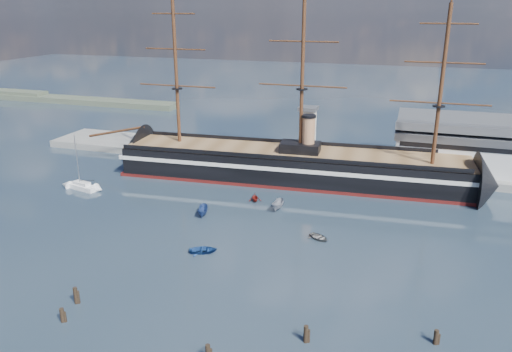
% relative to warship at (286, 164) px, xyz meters
% --- Properties ---
extents(ground, '(600.00, 600.00, 0.00)m').
position_rel_warship_xyz_m(ground, '(-0.29, -20.00, -4.04)').
color(ground, '#192939').
rests_on(ground, ground).
extents(quay, '(180.00, 18.00, 2.00)m').
position_rel_warship_xyz_m(quay, '(9.71, 16.00, -4.04)').
color(quay, slate).
rests_on(quay, ground).
extents(quay_tower, '(5.00, 5.00, 15.00)m').
position_rel_warship_xyz_m(quay_tower, '(2.71, 13.00, 5.72)').
color(quay_tower, silver).
rests_on(quay_tower, ground).
extents(shoreline, '(120.00, 10.00, 4.00)m').
position_rel_warship_xyz_m(shoreline, '(-139.52, 75.00, -2.59)').
color(shoreline, '#3F4C38').
rests_on(shoreline, ground).
extents(warship, '(113.41, 22.45, 53.94)m').
position_rel_warship_xyz_m(warship, '(0.00, 0.00, 0.00)').
color(warship, black).
rests_on(warship, ground).
extents(sailboat, '(8.96, 4.46, 13.77)m').
position_rel_warship_xyz_m(sailboat, '(-45.93, -23.02, -3.16)').
color(sailboat, white).
rests_on(sailboat, ground).
extents(motorboat_a, '(6.55, 3.90, 2.47)m').
position_rel_warship_xyz_m(motorboat_a, '(-10.79, -28.71, -4.04)').
color(motorboat_a, navy).
rests_on(motorboat_a, ground).
extents(motorboat_b, '(2.41, 3.44, 1.49)m').
position_rel_warship_xyz_m(motorboat_b, '(-3.74, -44.52, -4.04)').
color(motorboat_b, navy).
rests_on(motorboat_b, ground).
extents(motorboat_c, '(6.38, 2.52, 2.52)m').
position_rel_warship_xyz_m(motorboat_c, '(3.74, -20.46, -4.04)').
color(motorboat_c, gray).
rests_on(motorboat_c, ground).
extents(motorboat_d, '(6.00, 4.59, 2.02)m').
position_rel_warship_xyz_m(motorboat_d, '(-2.73, -17.26, -4.04)').
color(motorboat_d, maroon).
rests_on(motorboat_d, ground).
extents(motorboat_e, '(2.43, 2.92, 1.29)m').
position_rel_warship_xyz_m(motorboat_e, '(15.44, -32.49, -4.04)').
color(motorboat_e, slate).
rests_on(motorboat_e, ground).
extents(piling_near_left, '(0.64, 0.64, 3.41)m').
position_rel_warship_xyz_m(piling_near_left, '(-15.47, -65.76, -4.04)').
color(piling_near_left, black).
rests_on(piling_near_left, ground).
extents(piling_near_right, '(0.64, 0.64, 3.25)m').
position_rel_warship_xyz_m(piling_near_right, '(19.91, -63.98, -4.04)').
color(piling_near_right, black).
rests_on(piling_near_right, ground).
extents(piling_far_right, '(0.64, 0.64, 2.86)m').
position_rel_warship_xyz_m(piling_far_right, '(36.58, -58.95, -4.04)').
color(piling_far_right, black).
rests_on(piling_far_right, ground).
extents(piling_extra, '(0.64, 0.64, 2.91)m').
position_rel_warship_xyz_m(piling_extra, '(-14.32, -70.39, -4.04)').
color(piling_extra, black).
rests_on(piling_extra, ground).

